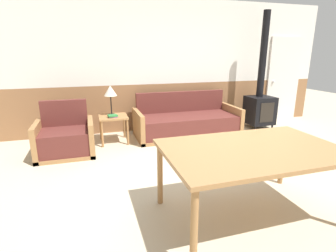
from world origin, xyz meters
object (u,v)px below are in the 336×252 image
dining_table (253,154)px  wood_stove (260,100)px  side_table (113,120)px  couch (187,123)px  armchair (65,139)px  table_lamp (110,92)px

dining_table → wood_stove: 3.53m
side_table → wood_stove: bearing=1.3°
couch → wood_stove: bearing=1.6°
couch → wood_stove: size_ratio=0.84×
armchair → wood_stove: size_ratio=0.37×
couch → table_lamp: bearing=177.4°
couch → side_table: bearing=-179.1°
dining_table → side_table: bearing=111.5°
armchair → dining_table: armchair is taller
table_lamp → wood_stove: bearing=-0.3°
couch → dining_table: (-0.38, -2.77, 0.43)m
wood_stove → armchair: bearing=-173.4°
dining_table → couch: bearing=82.2°
couch → table_lamp: table_lamp is taller
armchair → side_table: bearing=17.9°
side_table → wood_stove: (3.20, 0.07, 0.20)m
armchair → wood_stove: (4.02, 0.47, 0.35)m
side_table → wood_stove: wood_stove is taller
armchair → dining_table: bearing=-58.8°
dining_table → table_lamp: bearing=111.2°
side_table → table_lamp: table_lamp is taller
wood_stove → side_table: bearing=-178.7°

